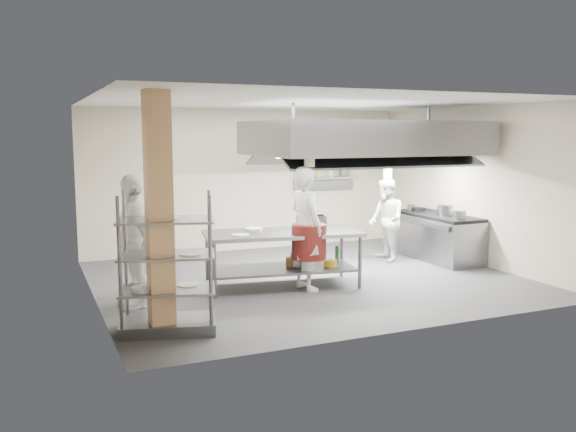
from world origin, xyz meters
name	(u,v)px	position (x,y,z in m)	size (l,w,h in m)	color
floor	(308,279)	(0.00, 0.00, 0.00)	(7.00, 7.00, 0.00)	#323235
ceiling	(309,102)	(0.00, 0.00, 3.00)	(7.00, 7.00, 0.00)	silver
wall_back	(248,180)	(0.00, 3.00, 1.50)	(7.00, 7.00, 0.00)	#C0B298
wall_left	(91,201)	(-3.50, 0.00, 1.50)	(6.00, 6.00, 0.00)	#C0B298
wall_right	(474,185)	(3.50, 0.00, 1.50)	(6.00, 6.00, 0.00)	#C0B298
column	(159,215)	(-2.90, -1.90, 1.50)	(0.30, 0.30, 3.00)	tan
exhaust_hood	(364,138)	(1.30, 0.40, 2.40)	(4.00, 2.50, 0.60)	gray
hood_strip_a	(319,156)	(0.40, 0.40, 2.08)	(1.60, 0.12, 0.04)	white
hood_strip_b	(405,155)	(2.20, 0.40, 2.08)	(1.60, 0.12, 0.04)	white
wall_shelf	(327,178)	(1.80, 2.84, 1.50)	(1.50, 0.28, 0.04)	gray
island	(283,259)	(-0.60, -0.29, 0.46)	(2.50, 1.04, 0.91)	gray
island_worktop	(282,233)	(-0.60, -0.29, 0.88)	(2.50, 1.04, 0.06)	gray
island_undershelf	(283,268)	(-0.60, -0.29, 0.30)	(2.30, 0.94, 0.04)	slate
pass_rack	(167,263)	(-2.80, -1.80, 0.88)	(1.17, 0.68, 1.76)	slate
cooking_range	(437,238)	(3.08, 0.50, 0.42)	(0.80, 2.00, 0.84)	slate
range_top	(438,216)	(3.08, 0.50, 0.87)	(0.78, 1.96, 0.06)	black
chef_head	(306,228)	(-0.32, -0.61, 0.99)	(0.72, 0.47, 1.98)	silver
chef_line	(386,220)	(2.04, 0.76, 0.81)	(0.79, 0.61, 1.62)	silver
chef_plating	(133,241)	(-3.00, -0.50, 0.96)	(1.12, 0.47, 1.92)	silver
griddle	(311,221)	(-0.02, -0.17, 1.02)	(0.46, 0.36, 0.23)	slate
wicker_basket	(295,262)	(-0.36, -0.28, 0.39)	(0.30, 0.21, 0.13)	olive
stockpot	(445,210)	(3.11, 0.33, 1.00)	(0.30, 0.30, 0.21)	gray
plate_stack	(168,287)	(-2.80, -1.80, 0.57)	(0.28, 0.28, 0.05)	silver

